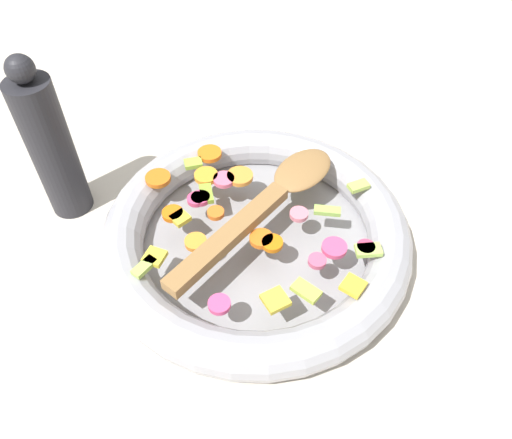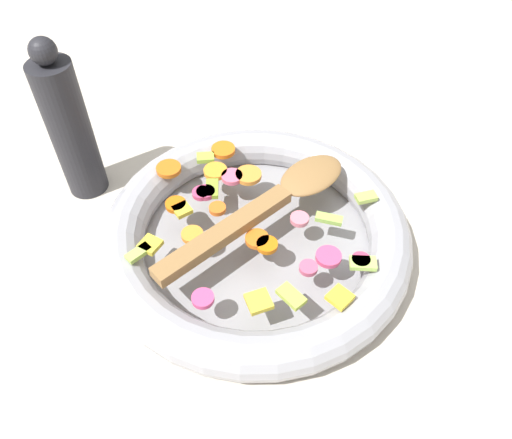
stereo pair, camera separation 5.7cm
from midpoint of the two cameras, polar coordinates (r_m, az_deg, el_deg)
name	(u,v)px [view 2 (the right image)]	position (r m, az deg, el deg)	size (l,w,h in m)	color
ground_plane	(256,247)	(0.61, 2.68, -3.27)	(4.00, 4.00, 0.00)	beige
skillet	(256,235)	(0.60, 2.76, -1.94)	(0.37, 0.37, 0.05)	gray
chopped_vegetables	(244,213)	(0.58, 1.46, 0.58)	(0.30, 0.30, 0.01)	orange
wooden_spoon	(275,199)	(0.58, 5.04, 2.18)	(0.10, 0.27, 0.01)	olive
pepper_mill	(70,128)	(0.65, -18.17, 9.80)	(0.05, 0.05, 0.22)	#232328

